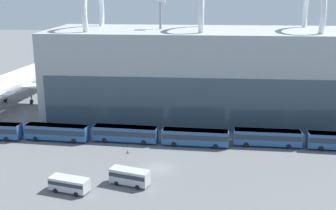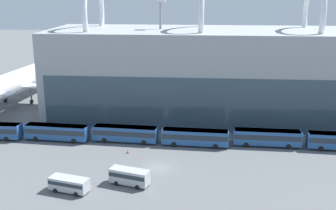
% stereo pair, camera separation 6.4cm
% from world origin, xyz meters
% --- Properties ---
extents(ground_plane, '(440.00, 440.00, 0.00)m').
position_xyz_m(ground_plane, '(0.00, 0.00, 0.00)').
color(ground_plane, slate).
extents(airliner_at_gate_near, '(38.13, 39.83, 16.09)m').
position_xyz_m(airliner_at_gate_near, '(-39.25, 37.45, 5.57)').
color(airliner_at_gate_near, white).
rests_on(airliner_at_gate_near, ground_plane).
extents(airliner_at_gate_far, '(35.31, 34.84, 12.91)m').
position_xyz_m(airliner_at_gate_far, '(14.57, 48.36, 5.04)').
color(airliner_at_gate_far, silver).
rests_on(airliner_at_gate_far, ground_plane).
extents(shuttle_bus_1, '(12.43, 3.52, 3.05)m').
position_xyz_m(shuttle_bus_1, '(-20.61, 11.02, 1.80)').
color(shuttle_bus_1, '#285693').
rests_on(shuttle_bus_1, ground_plane).
extents(shuttle_bus_2, '(12.42, 3.47, 3.05)m').
position_xyz_m(shuttle_bus_2, '(-7.43, 11.25, 1.80)').
color(shuttle_bus_2, '#285693').
rests_on(shuttle_bus_2, ground_plane).
extents(shuttle_bus_3, '(12.39, 3.24, 3.05)m').
position_xyz_m(shuttle_bus_3, '(5.76, 10.32, 1.80)').
color(shuttle_bus_3, '#285693').
rests_on(shuttle_bus_3, ground_plane).
extents(shuttle_bus_4, '(12.36, 3.06, 3.05)m').
position_xyz_m(shuttle_bus_4, '(18.94, 11.25, 1.80)').
color(shuttle_bus_4, '#285693').
rests_on(shuttle_bus_4, ground_plane).
extents(service_van_foreground, '(6.25, 3.64, 2.43)m').
position_xyz_m(service_van_foreground, '(-3.61, -6.47, 1.43)').
color(service_van_foreground, '#B2B7BC').
rests_on(service_van_foreground, ground_plane).
extents(service_van_crossing, '(6.10, 3.50, 2.12)m').
position_xyz_m(service_van_crossing, '(-11.85, -9.31, 1.26)').
color(service_van_crossing, '#B2B7BC').
rests_on(service_van_crossing, ground_plane).
extents(floodlight_mast, '(2.03, 2.03, 25.67)m').
position_xyz_m(floodlight_mast, '(-2.46, 29.43, 15.31)').
color(floodlight_mast, gray).
rests_on(floodlight_mast, ground_plane).
extents(lane_stripe_2, '(6.63, 1.42, 0.01)m').
position_xyz_m(lane_stripe_2, '(15.14, 14.51, 0.00)').
color(lane_stripe_2, silver).
rests_on(lane_stripe_2, ground_plane).
extents(traffic_cone_0, '(0.45, 0.45, 0.66)m').
position_xyz_m(traffic_cone_0, '(-6.04, 5.70, 0.32)').
color(traffic_cone_0, black).
rests_on(traffic_cone_0, ground_plane).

